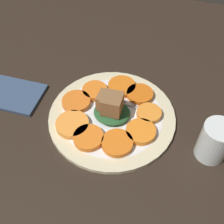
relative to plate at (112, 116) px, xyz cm
name	(u,v)px	position (x,y,z in cm)	size (l,w,h in cm)	color
table_slab	(112,120)	(0.00, 0.00, -1.52)	(120.00, 120.00, 2.00)	black
plate	(112,116)	(0.00, 0.00, 0.00)	(29.82, 29.82, 1.05)	beige
carrot_slice_0	(95,91)	(6.11, -5.73, 1.23)	(6.26, 6.26, 1.31)	orange
carrot_slice_1	(76,102)	(9.26, -0.99, 1.23)	(6.89, 6.89, 1.31)	orange
carrot_slice_2	(72,124)	(7.68, 5.68, 1.23)	(7.51, 7.51, 1.31)	orange
carrot_slice_3	(88,138)	(2.99, 8.13, 1.23)	(6.67, 6.67, 1.31)	orange
carrot_slice_4	(117,143)	(-3.40, 7.71, 1.23)	(6.83, 6.83, 1.31)	orange
carrot_slice_5	(141,132)	(-7.59, 3.40, 1.23)	(6.72, 6.72, 1.31)	orange
carrot_slice_6	(149,113)	(-8.33, -2.25, 1.23)	(5.78, 5.78, 1.31)	orange
carrot_slice_7	(140,94)	(-4.95, -7.61, 1.23)	(6.56, 6.56, 1.31)	#D76115
carrot_slice_8	(123,87)	(-0.22, -9.01, 1.23)	(6.98, 6.98, 1.31)	orange
center_pile	(110,106)	(0.44, -0.19, 3.22)	(8.59, 7.73, 6.18)	#235128
fork	(119,98)	(-0.29, -5.35, 0.78)	(17.03, 4.83, 0.40)	silver
water_glass	(215,141)	(-22.79, 3.61, 4.00)	(6.48, 6.48, 9.04)	silver
napkin	(9,92)	(27.61, -0.44, -0.12)	(17.61, 10.56, 0.80)	#334766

